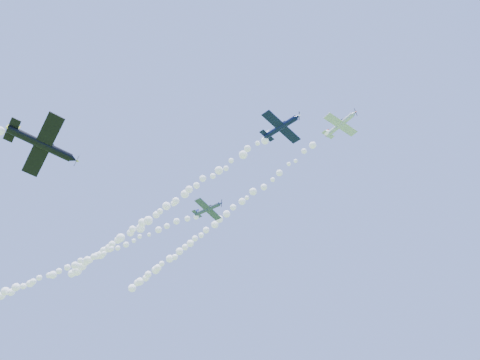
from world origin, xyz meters
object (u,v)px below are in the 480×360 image
Objects in this scene: plane_grey at (208,209)px; plane_black at (43,145)px; plane_navy at (281,127)px; plane_white at (341,124)px.

plane_grey is 0.84× the size of plane_black.
plane_grey is (-19.28, 3.35, -6.33)m from plane_navy.
plane_grey is (-27.57, -1.74, -5.54)m from plane_white.
plane_white is 0.89× the size of plane_black.
plane_white is 0.85× the size of plane_navy.
plane_black is (-20.82, -34.56, -19.31)m from plane_white.
plane_black is at bearing -84.15° from plane_grey.
plane_navy reaches higher than plane_grey.
plane_black is (6.76, -32.82, -13.77)m from plane_grey.
plane_grey is 36.23m from plane_black.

